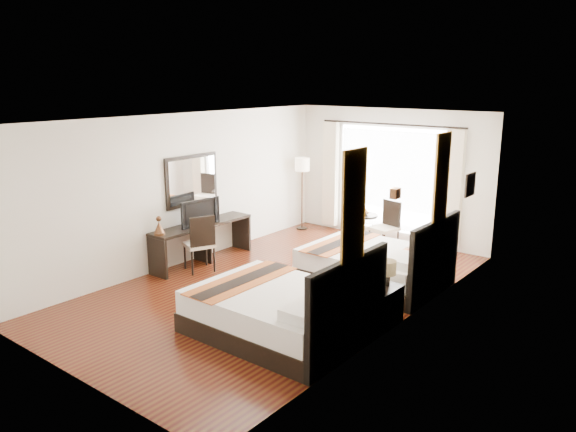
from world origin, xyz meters
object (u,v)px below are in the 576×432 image
Objects in this scene: television at (198,212)px; fruit_bowl at (363,213)px; side_table at (364,230)px; window_chair at (384,236)px; bed_near at (283,311)px; vase at (375,291)px; floor_lamp at (302,169)px; table_lamp at (387,270)px; console_desk at (203,243)px; nightstand at (380,305)px; bed_far at (377,265)px; desk_chair at (200,254)px.

television is 3.45m from fruit_bowl.
window_chair is at bearing -10.90° from side_table.
window_chair is at bearing 100.17° from bed_near.
vase is at bearing -91.50° from television.
floor_lamp is at bearing -84.57° from window_chair.
table_lamp is at bearing -39.87° from floor_lamp.
side_table is (-1.30, 4.32, -0.01)m from bed_near.
console_desk is 0.63m from television.
table_lamp is (0.90, 1.23, 0.45)m from bed_near.
console_desk is 2.15× the size of window_chair.
nightstand is 4.07m from television.
window_chair is (0.56, -0.08, -0.38)m from fruit_bowl.
bed_far is at bearing 120.98° from nightstand.
vase is 0.21× the size of side_table.
bed_far is 3.88× the size of nightstand.
side_table reaches higher than nightstand.
table_lamp is 0.63× the size of side_table.
fruit_bowl reaches higher than side_table.
vase is 0.14× the size of window_chair.
table_lamp is at bearing 53.70° from bed_near.
side_table is at bearing -26.70° from television.
fruit_bowl is at bearing 123.24° from vase.
fruit_bowl is (-1.34, 1.77, 0.36)m from bed_far.
side_table is (1.82, 2.94, -0.67)m from television.
bed_far is 3.40× the size of side_table.
vase is (0.87, -1.60, 0.24)m from bed_far.
television is 0.52× the size of floor_lamp.
table_lamp is 0.49× the size of television.
nightstand is 4.04m from console_desk.
vase is 4.06m from side_table.
floor_lamp reaches higher than bed_near.
television is (0.02, -0.11, 0.62)m from console_desk.
floor_lamp is at bearing -61.72° from desk_chair.
fruit_bowl is (-2.21, 3.07, -0.09)m from table_lamp.
table_lamp is 3.74m from desk_chair.
nightstand is at bearing 41.60° from window_chair.
bed_far reaches higher than fruit_bowl.
bed_near is at bearing -73.01° from fruit_bowl.
bed_near is 4.51m from side_table.
window_chair is (-0.76, 4.21, -0.02)m from bed_near.
table_lamp is at bearing -87.12° from television.
floor_lamp reaches higher than window_chair.
bed_near is 4.28m from window_chair.
fruit_bowl is at bearing -102.41° from side_table.
desk_chair is 1.03× the size of window_chair.
window_chair reaches higher than console_desk.
fruit_bowl is at bearing -91.59° from desk_chair.
bed_near reaches higher than bed_far.
bed_near is 3.49× the size of side_table.
side_table is (1.50, 3.22, 0.01)m from desk_chair.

